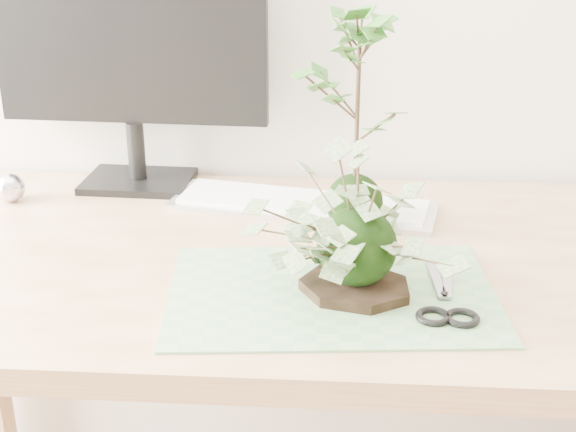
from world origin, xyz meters
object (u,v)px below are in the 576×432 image
(maple_kokedama, at_px, (359,64))
(keyboard, at_px, (303,205))
(desk, at_px, (328,303))
(monitor, at_px, (130,51))
(ivy_kokedama, at_px, (358,211))

(maple_kokedama, xyz_separation_m, keyboard, (-0.09, 0.08, -0.27))
(desk, height_order, monitor, monitor)
(desk, height_order, ivy_kokedama, ivy_kokedama)
(ivy_kokedama, relative_size, keyboard, 0.85)
(desk, distance_m, ivy_kokedama, 0.26)
(keyboard, xyz_separation_m, monitor, (-0.32, 0.11, 0.25))
(maple_kokedama, distance_m, monitor, 0.46)
(keyboard, bearing_deg, monitor, 171.87)
(desk, relative_size, maple_kokedama, 4.01)
(monitor, bearing_deg, desk, -36.01)
(desk, bearing_deg, maple_kokedama, 69.32)
(ivy_kokedama, height_order, maple_kokedama, maple_kokedama)
(keyboard, distance_m, monitor, 0.42)
(desk, distance_m, keyboard, 0.21)
(desk, relative_size, ivy_kokedama, 3.86)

